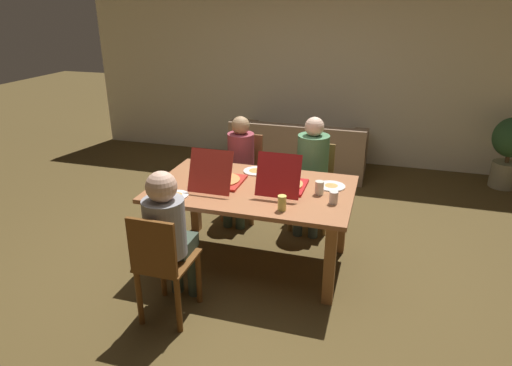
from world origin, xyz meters
TOP-DOWN VIEW (x-y plane):
  - ground_plane at (0.00, 0.00)m, footprint 20.00×20.00m
  - back_wall at (0.00, 3.18)m, footprint 7.14×0.12m
  - dining_table at (0.00, 0.00)m, footprint 1.77×1.09m
  - chair_0 at (0.38, 0.97)m, footprint 0.43×0.46m
  - person_0 at (0.38, 0.84)m, footprint 0.33×0.48m
  - chair_1 at (-0.40, -0.99)m, footprint 0.38×0.44m
  - person_1 at (-0.40, -0.85)m, footprint 0.31×0.47m
  - chair_2 at (-0.40, 0.95)m, footprint 0.41×0.39m
  - person_2 at (-0.40, 0.81)m, footprint 0.29×0.47m
  - pizza_box_0 at (0.27, 0.03)m, footprint 0.37×0.50m
  - pizza_box_1 at (-0.30, -0.03)m, footprint 0.38×0.53m
  - plate_0 at (-0.57, -0.37)m, footprint 0.22×0.22m
  - plate_1 at (-0.08, 0.38)m, footprint 0.25×0.25m
  - plate_2 at (0.67, 0.20)m, footprint 0.25×0.25m
  - drinking_glass_0 at (0.36, -0.39)m, footprint 0.07×0.07m
  - drinking_glass_1 at (0.73, -0.14)m, footprint 0.07×0.07m
  - drinking_glass_2 at (0.59, 0.01)m, footprint 0.08×0.08m
  - couch at (-0.07, 2.51)m, footprint 1.87×0.83m
  - potted_plant at (2.65, 2.70)m, footprint 0.47×0.47m

SIDE VIEW (x-z plane):
  - ground_plane at x=0.00m, z-range 0.00..0.00m
  - couch at x=-0.07m, z-range -0.10..0.65m
  - chair_0 at x=0.38m, z-range 0.04..0.92m
  - chair_1 at x=-0.40m, z-range 0.03..0.95m
  - chair_2 at x=-0.40m, z-range 0.03..0.96m
  - potted_plant at x=2.65m, z-range 0.08..1.02m
  - dining_table at x=0.00m, z-range 0.27..1.04m
  - person_2 at x=-0.40m, z-range 0.10..1.27m
  - person_1 at x=-0.40m, z-range 0.12..1.31m
  - person_0 at x=0.38m, z-range 0.11..1.33m
  - plate_2 at x=0.67m, z-range 0.76..0.79m
  - plate_0 at x=-0.57m, z-range 0.76..0.79m
  - plate_1 at x=-0.08m, z-range 0.76..0.79m
  - drinking_glass_1 at x=0.73m, z-range 0.76..0.87m
  - pizza_box_0 at x=0.27m, z-range 0.63..1.00m
  - pizza_box_1 at x=-0.30m, z-range 0.63..1.00m
  - drinking_glass_2 at x=0.59m, z-range 0.76..0.88m
  - drinking_glass_0 at x=0.36m, z-range 0.76..0.89m
  - back_wall at x=0.00m, z-range 0.00..2.86m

